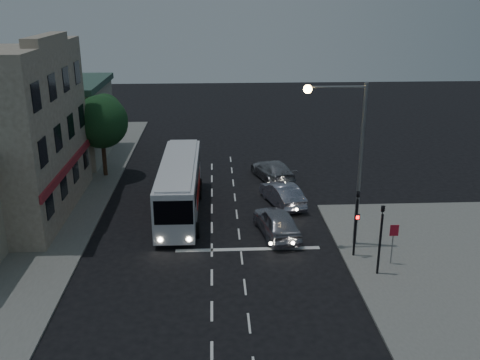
{
  "coord_description": "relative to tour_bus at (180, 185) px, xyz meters",
  "views": [
    {
      "loc": [
        0.24,
        -24.59,
        13.41
      ],
      "look_at": [
        1.83,
        7.35,
        2.2
      ],
      "focal_mm": 40.0,
      "sensor_mm": 36.0,
      "label": 1
    }
  ],
  "objects": [
    {
      "name": "low_building_north",
      "position": [
        -11.48,
        12.45,
        1.55
      ],
      "size": [
        9.4,
        9.4,
        6.5
      ],
      "color": "gray",
      "rests_on": "sidewalk_far"
    },
    {
      "name": "sidewalk_far",
      "position": [
        -10.98,
        0.45,
        -1.78
      ],
      "size": [
        12.0,
        50.0,
        0.12
      ],
      "primitive_type": "cube",
      "color": "slate",
      "rests_on": "ground"
    },
    {
      "name": "car_suv",
      "position": [
        5.81,
        -3.75,
        -1.03
      ],
      "size": [
        2.71,
        5.03,
        1.63
      ],
      "primitive_type": "imported",
      "rotation": [
        0.0,
        0.0,
        3.31
      ],
      "color": "#9D9EAB",
      "rests_on": "ground"
    },
    {
      "name": "streetlight",
      "position": [
        9.37,
        -5.35,
        3.89
      ],
      "size": [
        3.32,
        0.44,
        9.0
      ],
      "color": "slate",
      "rests_on": "sidewalk_near"
    },
    {
      "name": "car_sedan_a",
      "position": [
        6.72,
        0.92,
        -1.08
      ],
      "size": [
        2.79,
        4.86,
        1.52
      ],
      "primitive_type": "imported",
      "rotation": [
        0.0,
        0.0,
        3.42
      ],
      "color": "#8D8DA0",
      "rests_on": "ground"
    },
    {
      "name": "traffic_signal_main",
      "position": [
        9.62,
        -6.78,
        0.58
      ],
      "size": [
        0.25,
        0.35,
        4.1
      ],
      "color": "black",
      "rests_on": "sidewalk_near"
    },
    {
      "name": "road_markings",
      "position": [
        3.31,
        -4.25,
        -1.84
      ],
      "size": [
        8.0,
        30.55,
        0.01
      ],
      "color": "silver",
      "rests_on": "ground"
    },
    {
      "name": "tour_bus",
      "position": [
        0.0,
        0.0,
        0.0
      ],
      "size": [
        2.64,
        11.12,
        3.41
      ],
      "rotation": [
        0.0,
        0.0,
        -0.01
      ],
      "color": "silver",
      "rests_on": "ground"
    },
    {
      "name": "car_sedan_b",
      "position": [
        6.64,
        6.02,
        -1.09
      ],
      "size": [
        3.43,
        5.53,
        1.49
      ],
      "primitive_type": "imported",
      "rotation": [
        0.0,
        0.0,
        3.42
      ],
      "color": "#93949B",
      "rests_on": "ground"
    },
    {
      "name": "ground",
      "position": [
        2.02,
        -7.55,
        -1.84
      ],
      "size": [
        120.0,
        120.0,
        0.0
      ],
      "primitive_type": "plane",
      "color": "black"
    },
    {
      "name": "street_tree",
      "position": [
        -6.19,
        7.47,
        2.66
      ],
      "size": [
        4.0,
        4.0,
        6.2
      ],
      "color": "black",
      "rests_on": "sidewalk_far"
    },
    {
      "name": "regulatory_sign",
      "position": [
        11.32,
        -7.79,
        -0.24
      ],
      "size": [
        0.45,
        0.12,
        2.2
      ],
      "color": "slate",
      "rests_on": "sidewalk_near"
    },
    {
      "name": "traffic_signal_side",
      "position": [
        10.32,
        -8.75,
        0.58
      ],
      "size": [
        0.18,
        0.15,
        4.1
      ],
      "color": "black",
      "rests_on": "sidewalk_near"
    }
  ]
}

